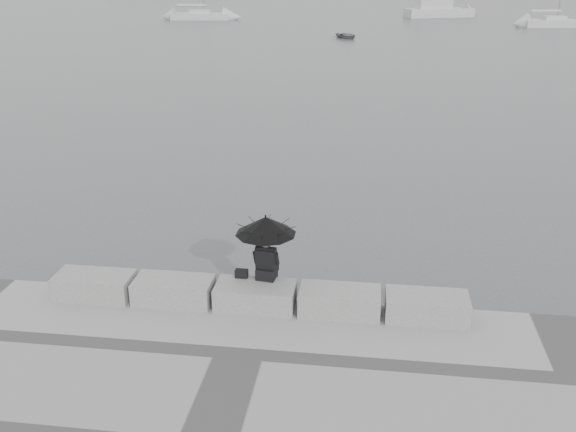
# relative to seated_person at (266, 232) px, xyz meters

# --- Properties ---
(ground) EXTENTS (360.00, 360.00, 0.00)m
(ground) POSITION_rel_seated_person_xyz_m (-0.17, 0.12, -2.02)
(ground) COLOR #47494C
(ground) RESTS_ON ground
(stone_block_far_left) EXTENTS (1.60, 0.80, 0.50)m
(stone_block_far_left) POSITION_rel_seated_person_xyz_m (-3.57, -0.33, -1.27)
(stone_block_far_left) COLOR slate
(stone_block_far_left) RESTS_ON promenade
(stone_block_left) EXTENTS (1.60, 0.80, 0.50)m
(stone_block_left) POSITION_rel_seated_person_xyz_m (-1.87, -0.33, -1.27)
(stone_block_left) COLOR slate
(stone_block_left) RESTS_ON promenade
(stone_block_centre) EXTENTS (1.60, 0.80, 0.50)m
(stone_block_centre) POSITION_rel_seated_person_xyz_m (-0.17, -0.33, -1.27)
(stone_block_centre) COLOR slate
(stone_block_centre) RESTS_ON promenade
(stone_block_right) EXTENTS (1.60, 0.80, 0.50)m
(stone_block_right) POSITION_rel_seated_person_xyz_m (1.53, -0.33, -1.27)
(stone_block_right) COLOR slate
(stone_block_right) RESTS_ON promenade
(stone_block_far_right) EXTENTS (1.60, 0.80, 0.50)m
(stone_block_far_right) POSITION_rel_seated_person_xyz_m (3.23, -0.33, -1.27)
(stone_block_far_right) COLOR slate
(stone_block_far_right) RESTS_ON promenade
(seated_person) EXTENTS (1.23, 1.23, 1.39)m
(seated_person) POSITION_rel_seated_person_xyz_m (0.00, 0.00, 0.00)
(seated_person) COLOR black
(seated_person) RESTS_ON stone_block_centre
(bag) EXTENTS (0.26, 0.15, 0.17)m
(bag) POSITION_rel_seated_person_xyz_m (-0.51, -0.03, -0.93)
(bag) COLOR black
(bag) RESTS_ON stone_block_centre
(sailboat_left) EXTENTS (7.41, 2.85, 12.90)m
(sailboat_left) POSITION_rel_seated_person_xyz_m (-19.97, 70.46, -1.49)
(sailboat_left) COLOR silver
(sailboat_left) RESTS_ON ground
(sailboat_right) EXTENTS (6.99, 3.45, 12.90)m
(sailboat_right) POSITION_rel_seated_person_xyz_m (21.73, 66.65, -1.48)
(sailboat_right) COLOR silver
(sailboat_right) RESTS_ON ground
(motor_cruiser) EXTENTS (9.41, 5.75, 4.50)m
(motor_cruiser) POSITION_rel_seated_person_xyz_m (10.17, 78.59, -1.12)
(motor_cruiser) COLOR silver
(motor_cruiser) RESTS_ON ground
(dinghy) EXTENTS (3.10, 2.83, 0.50)m
(dinghy) POSITION_rel_seated_person_xyz_m (-0.78, 52.39, -1.77)
(dinghy) COLOR gray
(dinghy) RESTS_ON ground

